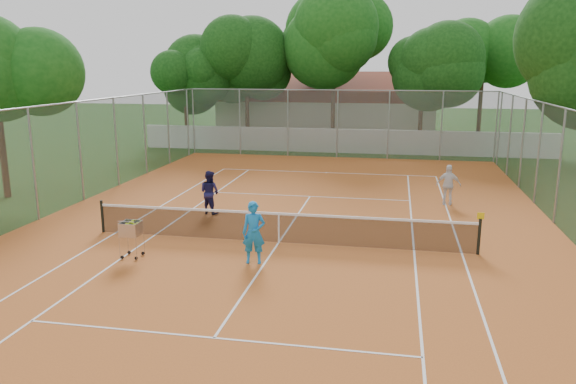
% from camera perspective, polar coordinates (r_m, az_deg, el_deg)
% --- Properties ---
extents(ground, '(120.00, 120.00, 0.00)m').
position_cam_1_polar(ground, '(17.54, -0.93, -5.21)').
color(ground, '#163A0F').
rests_on(ground, ground).
extents(court_pad, '(18.00, 34.00, 0.02)m').
position_cam_1_polar(court_pad, '(17.53, -0.93, -5.18)').
color(court_pad, '#B25B22').
rests_on(court_pad, ground).
extents(court_lines, '(10.98, 23.78, 0.01)m').
position_cam_1_polar(court_lines, '(17.53, -0.93, -5.14)').
color(court_lines, white).
rests_on(court_lines, court_pad).
extents(tennis_net, '(11.88, 0.10, 0.98)m').
position_cam_1_polar(tennis_net, '(17.39, -0.94, -3.61)').
color(tennis_net, black).
rests_on(tennis_net, court_pad).
extents(perimeter_fence, '(18.00, 34.00, 4.00)m').
position_cam_1_polar(perimeter_fence, '(17.03, -0.96, 1.21)').
color(perimeter_fence, slate).
rests_on(perimeter_fence, ground).
extents(boundary_wall, '(26.00, 0.30, 1.50)m').
position_cam_1_polar(boundary_wall, '(35.80, 5.33, 5.20)').
color(boundary_wall, white).
rests_on(boundary_wall, ground).
extents(clubhouse, '(16.40, 9.00, 4.40)m').
position_cam_1_polar(clubhouse, '(45.77, 4.11, 8.68)').
color(clubhouse, beige).
rests_on(clubhouse, ground).
extents(tropical_trees, '(29.00, 19.00, 10.00)m').
position_cam_1_polar(tropical_trees, '(38.48, 5.92, 12.06)').
color(tropical_trees, '#0E380E').
rests_on(tropical_trees, ground).
extents(player_near, '(0.69, 0.51, 1.75)m').
position_cam_1_polar(player_near, '(15.55, -3.50, -4.14)').
color(player_near, '#177CCA').
rests_on(player_near, court_pad).
extents(player_far_left, '(0.96, 0.87, 1.61)m').
position_cam_1_polar(player_far_left, '(20.94, -7.96, -0.02)').
color(player_far_left, '#191849').
rests_on(player_far_left, court_pad).
extents(player_far_right, '(0.98, 0.50, 1.60)m').
position_cam_1_polar(player_far_right, '(22.92, 16.00, 0.70)').
color(player_far_right, silver).
rests_on(player_far_right, court_pad).
extents(ball_hopper, '(0.61, 0.61, 1.15)m').
position_cam_1_polar(ball_hopper, '(16.65, -15.61, -4.53)').
color(ball_hopper, '#B9BAC0').
rests_on(ball_hopper, court_pad).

